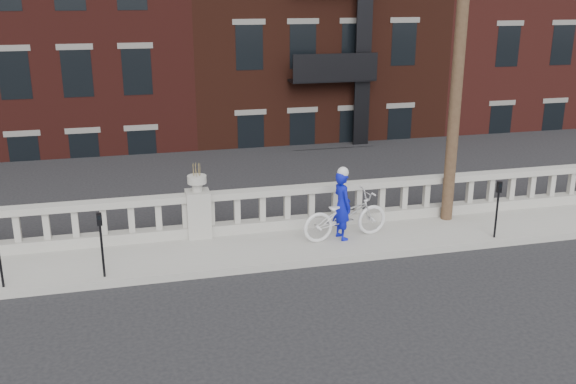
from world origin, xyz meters
name	(u,v)px	position (x,y,z in m)	size (l,w,h in m)	color
ground	(226,321)	(0.00, 0.00, 0.00)	(120.00, 120.00, 0.00)	black
sidewalk	(205,254)	(0.00, 3.00, 0.07)	(32.00, 2.20, 0.15)	#9C9B91
balustrade	(199,216)	(0.00, 3.95, 0.64)	(28.00, 0.34, 1.03)	#9C9B91
planter_pedestal	(198,208)	(0.00, 3.95, 0.83)	(0.55, 0.55, 1.76)	#9C9B91
lower_level	(164,54)	(0.56, 23.04, 2.63)	(80.00, 44.00, 20.80)	#605E59
utility_pole	(463,10)	(6.20, 3.60, 5.24)	(1.60, 0.28, 10.00)	#422D1E
parking_meter_d	(101,237)	(-2.12, 2.15, 1.00)	(0.10, 0.09, 1.36)	black
parking_meter_e	(498,203)	(6.68, 2.15, 1.00)	(0.10, 0.09, 1.36)	black
bicycle	(345,215)	(3.28, 2.99, 0.70)	(0.73, 2.10, 1.10)	white
cyclist	(342,205)	(3.19, 2.98, 0.95)	(0.59, 0.39, 1.61)	#0B12A9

